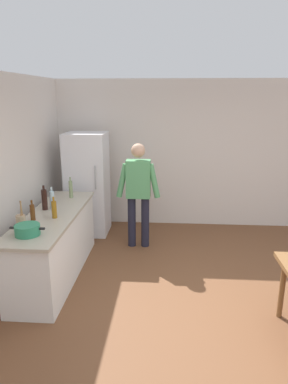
% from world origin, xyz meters
% --- Properties ---
extents(ground_plane, '(14.00, 14.00, 0.00)m').
position_xyz_m(ground_plane, '(0.00, 0.00, 0.00)').
color(ground_plane, brown).
extents(wall_back, '(6.40, 0.12, 2.70)m').
position_xyz_m(wall_back, '(0.00, 3.00, 1.35)').
color(wall_back, silver).
rests_on(wall_back, ground_plane).
extents(kitchen_counter, '(0.64, 2.20, 0.90)m').
position_xyz_m(kitchen_counter, '(-2.00, 0.80, 0.45)').
color(kitchen_counter, white).
rests_on(kitchen_counter, ground_plane).
extents(refrigerator, '(0.70, 0.67, 1.80)m').
position_xyz_m(refrigerator, '(-1.90, 2.40, 0.90)').
color(refrigerator, white).
rests_on(refrigerator, ground_plane).
extents(person, '(0.70, 0.22, 1.70)m').
position_xyz_m(person, '(-0.95, 1.85, 0.98)').
color(person, '#1E1E2D').
rests_on(person, ground_plane).
extents(cooking_pot, '(0.40, 0.28, 0.12)m').
position_xyz_m(cooking_pot, '(-2.04, 0.07, 0.96)').
color(cooking_pot, '#2D845B').
rests_on(cooking_pot, kitchen_counter).
extents(utensil_jar, '(0.11, 0.11, 0.32)m').
position_xyz_m(utensil_jar, '(-2.22, 0.32, 0.98)').
color(utensil_jar, tan).
rests_on(utensil_jar, kitchen_counter).
extents(bottle_wine_dark, '(0.08, 0.08, 0.34)m').
position_xyz_m(bottle_wine_dark, '(-2.16, 0.96, 1.05)').
color(bottle_wine_dark, black).
rests_on(bottle_wine_dark, kitchen_counter).
extents(bottle_water_clear, '(0.07, 0.07, 0.30)m').
position_xyz_m(bottle_water_clear, '(-2.08, 1.03, 1.03)').
color(bottle_water_clear, silver).
rests_on(bottle_water_clear, kitchen_counter).
extents(bottle_oil_amber, '(0.06, 0.06, 0.28)m').
position_xyz_m(bottle_oil_amber, '(-1.92, 0.64, 1.02)').
color(bottle_oil_amber, '#996619').
rests_on(bottle_oil_amber, kitchen_counter).
extents(bottle_beer_brown, '(0.06, 0.06, 0.26)m').
position_xyz_m(bottle_beer_brown, '(-2.17, 0.54, 1.01)').
color(bottle_beer_brown, '#5B3314').
rests_on(bottle_beer_brown, kitchen_counter).
extents(bottle_vinegar_tall, '(0.06, 0.06, 0.32)m').
position_xyz_m(bottle_vinegar_tall, '(-1.96, 1.56, 1.04)').
color(bottle_vinegar_tall, gray).
rests_on(bottle_vinegar_tall, kitchen_counter).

